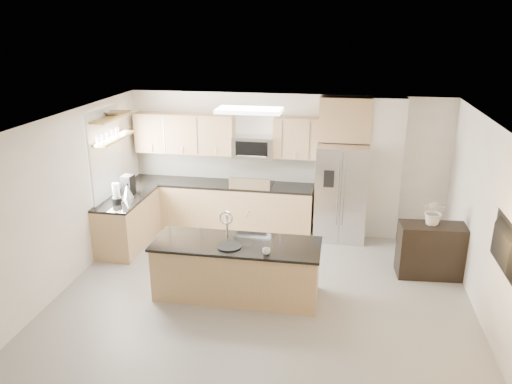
% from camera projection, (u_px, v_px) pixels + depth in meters
% --- Properties ---
extents(floor, '(6.50, 6.50, 0.00)m').
position_uv_depth(floor, '(257.00, 314.00, 6.92)').
color(floor, gray).
rests_on(floor, ground).
extents(ceiling, '(6.00, 6.50, 0.02)m').
position_uv_depth(ceiling, '(257.00, 130.00, 6.07)').
color(ceiling, white).
rests_on(ceiling, wall_back).
extents(wall_back, '(6.00, 0.02, 2.60)m').
position_uv_depth(wall_back, '(286.00, 162.00, 9.52)').
color(wall_back, white).
rests_on(wall_back, floor).
extents(wall_left, '(0.02, 6.50, 2.60)m').
position_uv_depth(wall_left, '(46.00, 214.00, 6.99)').
color(wall_left, white).
rests_on(wall_left, floor).
extents(wall_right, '(0.02, 6.50, 2.60)m').
position_uv_depth(wall_right, '(502.00, 245.00, 6.00)').
color(wall_right, white).
rests_on(wall_right, floor).
extents(back_counter, '(3.55, 0.66, 1.44)m').
position_uv_depth(back_counter, '(221.00, 205.00, 9.69)').
color(back_counter, tan).
rests_on(back_counter, floor).
extents(left_counter, '(0.66, 1.50, 0.92)m').
position_uv_depth(left_counter, '(128.00, 221.00, 8.93)').
color(left_counter, tan).
rests_on(left_counter, floor).
extents(range, '(0.76, 0.64, 1.14)m').
position_uv_depth(range, '(252.00, 207.00, 9.58)').
color(range, black).
rests_on(range, floor).
extents(upper_cabinets, '(3.50, 0.33, 0.75)m').
position_uv_depth(upper_cabinets, '(217.00, 135.00, 9.41)').
color(upper_cabinets, tan).
rests_on(upper_cabinets, wall_back).
extents(microwave, '(0.76, 0.40, 0.40)m').
position_uv_depth(microwave, '(253.00, 147.00, 9.32)').
color(microwave, '#BCBCBE').
rests_on(microwave, upper_cabinets).
extents(refrigerator, '(0.92, 0.78, 1.78)m').
position_uv_depth(refrigerator, '(341.00, 192.00, 9.13)').
color(refrigerator, '#BCBCBE').
rests_on(refrigerator, floor).
extents(partition_column, '(0.60, 0.30, 2.60)m').
position_uv_depth(partition_column, '(384.00, 169.00, 9.08)').
color(partition_column, beige).
rests_on(partition_column, floor).
extents(window, '(0.04, 1.15, 1.65)m').
position_uv_depth(window, '(106.00, 156.00, 8.59)').
color(window, white).
rests_on(window, wall_left).
extents(shelf_lower, '(0.30, 1.20, 0.04)m').
position_uv_depth(shelf_lower, '(113.00, 138.00, 8.57)').
color(shelf_lower, olive).
rests_on(shelf_lower, wall_left).
extents(shelf_upper, '(0.30, 1.20, 0.04)m').
position_uv_depth(shelf_upper, '(111.00, 117.00, 8.45)').
color(shelf_upper, olive).
rests_on(shelf_upper, wall_left).
extents(ceiling_fixture, '(1.00, 0.50, 0.06)m').
position_uv_depth(ceiling_fixture, '(249.00, 110.00, 7.64)').
color(ceiling_fixture, white).
rests_on(ceiling_fixture, ceiling).
extents(island, '(2.43, 0.89, 1.26)m').
position_uv_depth(island, '(237.00, 269.00, 7.29)').
color(island, tan).
rests_on(island, floor).
extents(credenza, '(1.11, 0.53, 0.87)m').
position_uv_depth(credenza, '(433.00, 251.00, 7.85)').
color(credenza, black).
rests_on(credenza, floor).
extents(cup, '(0.12, 0.12, 0.09)m').
position_uv_depth(cup, '(266.00, 251.00, 6.80)').
color(cup, silver).
rests_on(cup, island).
extents(platter, '(0.41, 0.41, 0.02)m').
position_uv_depth(platter, '(229.00, 246.00, 7.03)').
color(platter, black).
rests_on(platter, island).
extents(blender, '(0.16, 0.16, 0.37)m').
position_uv_depth(blender, '(116.00, 195.00, 8.41)').
color(blender, black).
rests_on(blender, left_counter).
extents(kettle, '(0.21, 0.21, 0.26)m').
position_uv_depth(kettle, '(127.00, 191.00, 8.72)').
color(kettle, '#BCBCBE').
rests_on(kettle, left_counter).
extents(coffee_maker, '(0.20, 0.23, 0.34)m').
position_uv_depth(coffee_maker, '(128.00, 185.00, 8.90)').
color(coffee_maker, black).
rests_on(coffee_maker, left_counter).
extents(bowl, '(0.44, 0.44, 0.09)m').
position_uv_depth(bowl, '(113.00, 112.00, 8.49)').
color(bowl, '#BCBCBE').
rests_on(bowl, shelf_upper).
extents(flower_vase, '(0.69, 0.63, 0.64)m').
position_uv_depth(flower_vase, '(436.00, 205.00, 7.64)').
color(flower_vase, beige).
rests_on(flower_vase, credenza).
extents(television, '(0.14, 1.08, 0.62)m').
position_uv_depth(television, '(500.00, 248.00, 5.82)').
color(television, black).
rests_on(television, wall_right).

